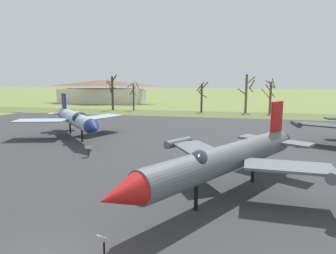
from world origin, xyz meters
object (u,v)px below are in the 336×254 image
at_px(jet_fighter_front_right, 226,158).
at_px(info_placard_rear_left, 88,150).
at_px(jet_fighter_rear_left, 76,119).
at_px(info_placard_front_right, 104,243).
at_px(visitor_building, 103,92).

relative_size(jet_fighter_front_right, info_placard_rear_left, 15.07).
bearing_deg(jet_fighter_rear_left, info_placard_rear_left, -54.14).
bearing_deg(jet_fighter_front_right, info_placard_rear_left, 151.85).
distance_m(jet_fighter_front_right, info_placard_front_right, 9.02).
bearing_deg(info_placard_front_right, jet_fighter_front_right, 59.21).
relative_size(info_placard_front_right, visitor_building, 0.04).
distance_m(jet_fighter_rear_left, visitor_building, 61.48).
relative_size(info_placard_front_right, jet_fighter_rear_left, 0.07).
bearing_deg(jet_fighter_front_right, info_placard_front_right, -120.79).
xyz_separation_m(jet_fighter_front_right, info_placard_rear_left, (-12.86, 6.88, -1.75)).
bearing_deg(jet_fighter_rear_left, jet_fighter_front_right, -38.73).
height_order(info_placard_front_right, info_placard_rear_left, info_placard_rear_left).
height_order(info_placard_rear_left, visitor_building, visitor_building).
relative_size(info_placard_rear_left, visitor_building, 0.04).
xyz_separation_m(info_placard_front_right, info_placard_rear_left, (-8.34, 14.47, 0.06)).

